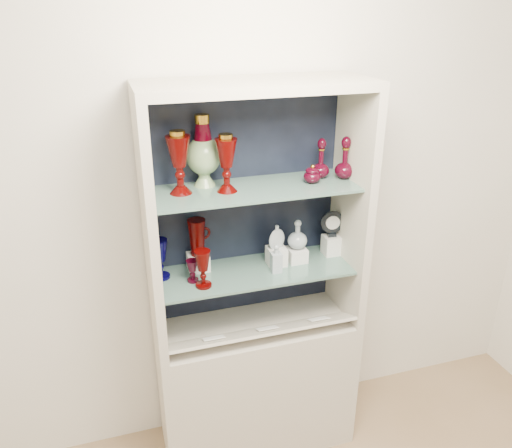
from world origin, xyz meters
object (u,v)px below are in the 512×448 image
object	(u,v)px
ruby_decanter_a	(321,156)
ruby_goblet_small	(193,271)
clear_round_decanter	(298,235)
ruby_decanter_b	(345,157)
enamel_urn	(203,151)
ruby_pitcher	(197,237)
clear_square_bottle	(276,258)
flat_flask	(277,236)
ruby_goblet_tall	(203,269)
pedestal_lamp_left	(179,163)
lidded_bowl	(312,174)
cobalt_goblet	(160,259)
pedestal_lamp_right	(226,163)
cameo_medallion	(332,223)

from	to	relation	value
ruby_decanter_a	ruby_goblet_small	xyz separation A→B (m)	(-0.64, -0.06, -0.47)
clear_round_decanter	ruby_decanter_b	bearing A→B (deg)	-6.80
enamel_urn	ruby_pitcher	distance (m)	0.41
clear_square_bottle	flat_flask	world-z (taller)	flat_flask
ruby_goblet_tall	ruby_goblet_small	xyz separation A→B (m)	(-0.04, 0.06, -0.04)
pedestal_lamp_left	flat_flask	xyz separation A→B (m)	(0.45, -0.00, -0.41)
ruby_goblet_small	ruby_pitcher	world-z (taller)	ruby_pitcher
clear_square_bottle	flat_flask	size ratio (longest dim) A/B	1.17
enamel_urn	clear_round_decanter	xyz separation A→B (m)	(0.43, -0.07, -0.44)
pedestal_lamp_left	ruby_pitcher	world-z (taller)	pedestal_lamp_left
ruby_pitcher	clear_round_decanter	world-z (taller)	ruby_pitcher
lidded_bowl	ruby_goblet_tall	size ratio (longest dim) A/B	0.50
cobalt_goblet	clear_round_decanter	distance (m)	0.67
pedestal_lamp_left	ruby_goblet_small	distance (m)	0.51
pedestal_lamp_right	clear_square_bottle	size ratio (longest dim) A/B	1.78
pedestal_lamp_left	ruby_goblet_small	bearing A→B (deg)	-63.74
ruby_decanter_b	cameo_medallion	bearing A→B (deg)	110.59
ruby_decanter_a	clear_square_bottle	bearing A→B (deg)	-160.06
pedestal_lamp_left	ruby_goblet_small	size ratio (longest dim) A/B	2.52
lidded_bowl	ruby_goblet_tall	bearing A→B (deg)	-173.16
clear_round_decanter	ruby_goblet_small	bearing A→B (deg)	-174.96
enamel_urn	ruby_pitcher	xyz separation A→B (m)	(-0.05, -0.01, -0.41)
enamel_urn	clear_round_decanter	world-z (taller)	enamel_urn
ruby_goblet_small	clear_square_bottle	size ratio (longest dim) A/B	0.76
cobalt_goblet	ruby_goblet_small	size ratio (longest dim) A/B	1.79
cobalt_goblet	ruby_goblet_small	xyz separation A→B (m)	(0.14, -0.08, -0.04)
ruby_goblet_small	flat_flask	bearing A→B (deg)	5.98
pedestal_lamp_left	enamel_urn	xyz separation A→B (m)	(0.12, 0.07, 0.02)
ruby_decanter_a	lidded_bowl	size ratio (longest dim) A/B	2.37
ruby_goblet_small	cobalt_goblet	bearing A→B (deg)	150.13
enamel_urn	ruby_goblet_small	world-z (taller)	enamel_urn
ruby_decanter_a	ruby_decanter_b	bearing A→B (deg)	-21.82
pedestal_lamp_right	ruby_goblet_tall	distance (m)	0.48
cobalt_goblet	cameo_medallion	size ratio (longest dim) A/B	1.39
pedestal_lamp_right	ruby_decanter_b	xyz separation A→B (m)	(0.57, 0.01, -0.02)
pedestal_lamp_right	ruby_decanter_b	size ratio (longest dim) A/B	1.19
pedestal_lamp_right	cameo_medallion	distance (m)	0.67
enamel_urn	ruby_decanter_b	size ratio (longest dim) A/B	1.50
clear_round_decanter	cameo_medallion	bearing A→B (deg)	6.72
enamel_urn	ruby_decanter_b	xyz separation A→B (m)	(0.65, -0.10, -0.05)
pedestal_lamp_left	clear_round_decanter	distance (m)	0.69
pedestal_lamp_left	clear_round_decanter	bearing A→B (deg)	0.07
cobalt_goblet	flat_flask	world-z (taller)	flat_flask
ruby_pitcher	flat_flask	bearing A→B (deg)	-30.51
pedestal_lamp_right	enamel_urn	size ratio (longest dim) A/B	0.79
enamel_urn	ruby_decanter_b	bearing A→B (deg)	-8.49
enamel_urn	cameo_medallion	size ratio (longest dim) A/B	2.29
ruby_goblet_small	cameo_medallion	size ratio (longest dim) A/B	0.78
enamel_urn	ruby_pitcher	size ratio (longest dim) A/B	1.79
ruby_goblet_small	cameo_medallion	world-z (taller)	cameo_medallion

